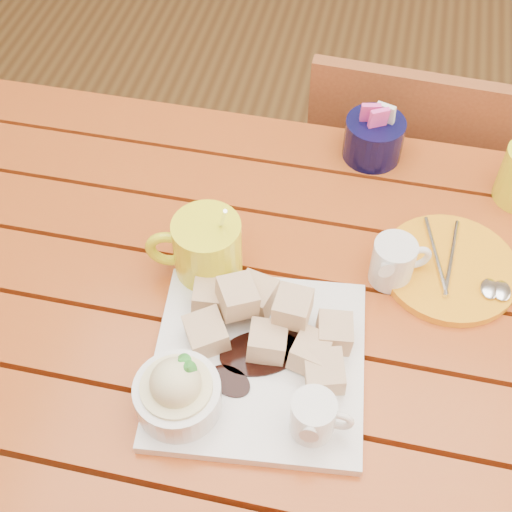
% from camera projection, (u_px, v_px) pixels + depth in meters
% --- Properties ---
extents(ground, '(5.00, 5.00, 0.00)m').
position_uv_depth(ground, '(261.00, 496.00, 1.60)').
color(ground, brown).
rests_on(ground, ground).
extents(table, '(1.20, 0.79, 0.75)m').
position_uv_depth(table, '(263.00, 344.00, 1.10)').
color(table, '#A03114').
rests_on(table, ground).
extents(dessert_plate, '(0.30, 0.30, 0.11)m').
position_uv_depth(dessert_plate, '(242.00, 364.00, 0.91)').
color(dessert_plate, white).
rests_on(dessert_plate, table).
extents(coffee_mug_left, '(0.14, 0.10, 0.16)m').
position_uv_depth(coffee_mug_left, '(205.00, 250.00, 1.00)').
color(coffee_mug_left, yellow).
rests_on(coffee_mug_left, table).
extents(cream_pitcher, '(0.09, 0.08, 0.08)m').
position_uv_depth(cream_pitcher, '(394.00, 262.00, 1.01)').
color(cream_pitcher, white).
rests_on(cream_pitcher, table).
extents(sugar_caddy, '(0.10, 0.10, 0.11)m').
position_uv_depth(sugar_caddy, '(374.00, 138.00, 1.18)').
color(sugar_caddy, black).
rests_on(sugar_caddy, table).
extents(orange_saucer, '(0.20, 0.20, 0.02)m').
position_uv_depth(orange_saucer, '(451.00, 269.00, 1.04)').
color(orange_saucer, orange).
rests_on(orange_saucer, table).
extents(chair_far, '(0.41, 0.41, 0.83)m').
position_uv_depth(chair_far, '(400.00, 186.00, 1.56)').
color(chair_far, brown).
rests_on(chair_far, ground).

